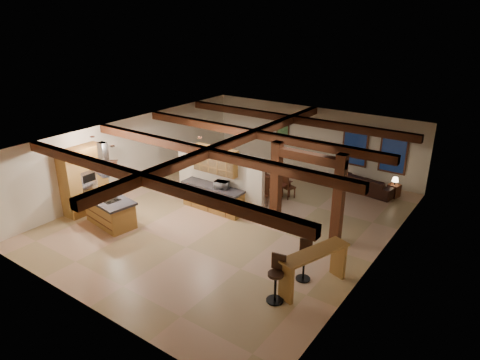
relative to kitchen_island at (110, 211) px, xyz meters
The scene contains 22 objects.
ground 4.21m from the kitchen_island, 41.90° to the left, with size 12.00×12.00×0.00m, color tan.
room_walls 4.38m from the kitchen_island, 41.90° to the left, with size 12.00×12.00×12.00m.
ceiling_beams 4.77m from the kitchen_island, 41.90° to the left, with size 10.00×12.00×0.28m.
timber_posts 6.63m from the kitchen_island, 30.40° to the left, with size 2.50×0.30×2.90m.
partition_wall 3.96m from the kitchen_island, 57.31° to the left, with size 3.80×0.18×2.20m, color silver.
pantry_cabinet 1.72m from the kitchen_island, behind, with size 0.67×1.60×2.40m.
back_counter 3.59m from the kitchen_island, 53.95° to the left, with size 2.50×0.66×0.94m.
upper_display_cabinet 4.00m from the kitchen_island, 55.76° to the left, with size 1.80×0.36×0.95m.
range_hood 1.31m from the kitchen_island, behind, with size 1.10×1.10×1.40m.
back_windows 10.59m from the kitchen_island, 55.88° to the left, with size 2.70×0.07×1.70m.
framed_art 8.96m from the kitchen_island, 79.53° to the left, with size 0.65×0.05×0.85m.
recessed_cans 2.61m from the kitchen_island, 56.01° to the left, with size 3.16×2.46×0.03m.
kitchen_island is the anchor object (origin of this frame).
dining_table 5.84m from the kitchen_island, 59.49° to the left, with size 1.90×1.06×0.67m, color #3C180F.
sofa 9.86m from the kitchen_island, 52.01° to the left, with size 2.31×0.90×0.67m, color black.
microwave 3.89m from the kitchen_island, 49.00° to the left, with size 0.48×0.33×0.27m, color #ACACB1.
bar_counter 7.25m from the kitchen_island, ahead, with size 1.18×2.12×1.09m.
side_table 10.66m from the kitchen_island, 47.97° to the left, with size 0.40×0.40×0.50m, color #3F1A0F.
table_lamp 10.66m from the kitchen_island, 47.97° to the left, with size 0.26×0.26×0.30m.
bar_stool_a 6.71m from the kitchen_island, ahead, with size 0.44×0.46×1.25m.
bar_stool_b 6.90m from the kitchen_island, ahead, with size 0.42×0.43×1.15m.
dining_chairs 5.84m from the kitchen_island, 59.49° to the left, with size 2.25×2.25×1.16m.
Camera 1 is at (8.01, -10.88, 6.79)m, focal length 32.00 mm.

